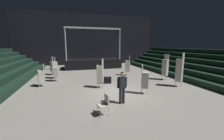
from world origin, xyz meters
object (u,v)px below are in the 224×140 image
object	(u,v)px
chair_stack_rear_left	(56,71)
man_with_tie	(122,86)
chair_stack_mid_left	(55,68)
equipment_road_case	(106,80)
chair_stack_mid_centre	(100,74)
chair_stack_mid_right	(128,66)
chair_stack_aisle_left	(165,67)
stage_riser	(93,63)
chair_stack_front_left	(41,75)
loose_chair_near_man	(104,103)
chair_stack_front_right	(179,70)
chair_stack_rear_right	(53,66)
chair_stack_rear_centre	(145,80)

from	to	relation	value
chair_stack_rear_left	man_with_tie	bearing A→B (deg)	35.71
chair_stack_mid_left	equipment_road_case	world-z (taller)	chair_stack_mid_left
chair_stack_rear_left	chair_stack_mid_centre	bearing A→B (deg)	51.51
chair_stack_rear_left	chair_stack_mid_right	bearing A→B (deg)	97.41
chair_stack_aisle_left	chair_stack_rear_left	bearing A→B (deg)	47.97
stage_riser	man_with_tie	world-z (taller)	stage_riser
man_with_tie	chair_stack_aisle_left	bearing A→B (deg)	-151.08
chair_stack_front_left	equipment_road_case	world-z (taller)	chair_stack_front_left
chair_stack_mid_right	loose_chair_near_man	xyz separation A→B (m)	(-4.17, -7.58, -0.49)
chair_stack_front_left	chair_stack_aisle_left	bearing A→B (deg)	-111.33
equipment_road_case	stage_riser	bearing A→B (deg)	89.27
chair_stack_front_right	chair_stack_mid_right	xyz separation A→B (m)	(-2.23, 4.79, -0.25)
chair_stack_front_right	chair_stack_mid_centre	bearing A→B (deg)	133.61
equipment_road_case	loose_chair_near_man	xyz separation A→B (m)	(-1.33, -5.32, 0.31)
chair_stack_mid_right	chair_stack_mid_centre	size ratio (longest dim) A/B	0.96
chair_stack_rear_left	equipment_road_case	xyz separation A→B (m)	(4.07, -1.71, -0.63)
man_with_tie	chair_stack_mid_centre	world-z (taller)	chair_stack_mid_centre
chair_stack_front_right	chair_stack_rear_left	world-z (taller)	chair_stack_front_right
chair_stack_mid_right	chair_stack_aisle_left	world-z (taller)	chair_stack_aisle_left
man_with_tie	chair_stack_mid_centre	size ratio (longest dim) A/B	0.82
man_with_tie	chair_stack_rear_left	distance (m)	7.23
equipment_road_case	chair_stack_mid_left	bearing A→B (deg)	146.33
chair_stack_mid_left	chair_stack_rear_right	xyz separation A→B (m)	(-0.38, 1.79, -0.08)
equipment_road_case	chair_stack_rear_centre	bearing A→B (deg)	-61.66
stage_riser	chair_stack_mid_right	bearing A→B (deg)	-65.58
chair_stack_mid_right	chair_stack_rear_left	xyz separation A→B (m)	(-6.91, -0.56, -0.17)
chair_stack_front_left	chair_stack_aisle_left	distance (m)	10.35
chair_stack_rear_left	chair_stack_rear_right	bearing A→B (deg)	-166.19
stage_riser	chair_stack_aisle_left	bearing A→B (deg)	-58.64
stage_riser	chair_stack_front_right	world-z (taller)	stage_riser
chair_stack_front_right	chair_stack_mid_left	world-z (taller)	chair_stack_front_right
chair_stack_front_right	equipment_road_case	xyz separation A→B (m)	(-5.07, 2.52, -1.05)
chair_stack_front_left	chair_stack_mid_right	bearing A→B (deg)	-93.27
stage_riser	man_with_tie	bearing A→B (deg)	-91.14
man_with_tie	equipment_road_case	xyz separation A→B (m)	(0.15, 4.36, -0.76)
chair_stack_mid_centre	chair_stack_front_right	bearing A→B (deg)	-82.27
chair_stack_front_right	chair_stack_mid_right	size ratio (longest dim) A/B	1.25
chair_stack_front_right	chair_stack_mid_right	distance (m)	5.29
chair_stack_front_left	chair_stack_mid_right	size ratio (longest dim) A/B	0.83
chair_stack_rear_right	chair_stack_mid_centre	bearing A→B (deg)	-173.00
chair_stack_mid_right	chair_stack_rear_left	size ratio (longest dim) A/B	1.20
chair_stack_front_right	chair_stack_mid_centre	world-z (taller)	chair_stack_front_right
chair_stack_rear_centre	stage_riser	bearing A→B (deg)	-140.15
chair_stack_mid_left	equipment_road_case	xyz separation A→B (m)	(4.26, -2.84, -0.80)
stage_riser	chair_stack_mid_right	size ratio (longest dim) A/B	3.62
chair_stack_front_right	chair_stack_mid_centre	size ratio (longest dim) A/B	1.20
chair_stack_mid_centre	chair_stack_rear_right	distance (m)	7.06
chair_stack_front_right	chair_stack_aisle_left	xyz separation A→B (m)	(0.32, 2.13, -0.13)
loose_chair_near_man	chair_stack_mid_right	bearing A→B (deg)	-40.78
equipment_road_case	chair_stack_front_right	bearing A→B (deg)	-26.45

